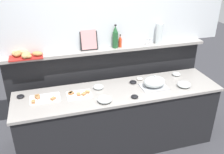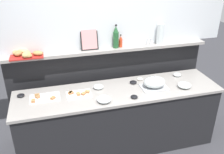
% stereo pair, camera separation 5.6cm
% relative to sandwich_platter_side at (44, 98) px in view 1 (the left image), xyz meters
% --- Properties ---
extents(ground_plane, '(12.00, 12.00, 0.00)m').
position_rel_sandwich_platter_side_xyz_m(ground_plane, '(0.93, 0.55, -0.89)').
color(ground_plane, '#38383D').
extents(buffet_counter, '(2.63, 0.67, 0.89)m').
position_rel_sandwich_platter_side_xyz_m(buffet_counter, '(0.93, -0.05, -0.45)').
color(buffet_counter, black).
rests_on(buffet_counter, ground_plane).
extents(back_ledge_unit, '(2.81, 0.22, 1.30)m').
position_rel_sandwich_platter_side_xyz_m(back_ledge_unit, '(0.93, 0.46, -0.21)').
color(back_ledge_unit, black).
rests_on(back_ledge_unit, ground_plane).
extents(sandwich_platter_side, '(0.35, 0.22, 0.04)m').
position_rel_sandwich_platter_side_xyz_m(sandwich_platter_side, '(0.00, 0.00, 0.00)').
color(sandwich_platter_side, white).
rests_on(sandwich_platter_side, buffet_counter).
extents(sandwich_platter_rear, '(0.30, 0.21, 0.04)m').
position_rel_sandwich_platter_side_xyz_m(sandwich_platter_rear, '(0.42, -0.02, 0.00)').
color(sandwich_platter_rear, white).
rests_on(sandwich_platter_rear, buffet_counter).
extents(serving_cloche, '(0.34, 0.24, 0.17)m').
position_rel_sandwich_platter_side_xyz_m(serving_cloche, '(1.39, -0.10, 0.06)').
color(serving_cloche, '#B7BABF').
rests_on(serving_cloche, buffet_counter).
extents(glass_bowl_large, '(0.17, 0.17, 0.07)m').
position_rel_sandwich_platter_side_xyz_m(glass_bowl_large, '(0.68, -0.26, 0.02)').
color(glass_bowl_large, silver).
rests_on(glass_bowl_large, buffet_counter).
extents(glass_bowl_medium, '(0.11, 0.11, 0.05)m').
position_rel_sandwich_platter_side_xyz_m(glass_bowl_medium, '(1.84, 0.14, 0.01)').
color(glass_bowl_medium, silver).
rests_on(glass_bowl_medium, buffet_counter).
extents(glass_bowl_small, '(0.17, 0.17, 0.07)m').
position_rel_sandwich_platter_side_xyz_m(glass_bowl_small, '(1.77, -0.19, 0.02)').
color(glass_bowl_small, silver).
rests_on(glass_bowl_small, buffet_counter).
extents(glass_bowl_extra, '(0.13, 0.13, 0.05)m').
position_rel_sandwich_platter_side_xyz_m(glass_bowl_extra, '(0.69, 0.07, 0.01)').
color(glass_bowl_extra, silver).
rests_on(glass_bowl_extra, buffet_counter).
extents(condiment_bowl_dark, '(0.09, 0.09, 0.03)m').
position_rel_sandwich_platter_side_xyz_m(condiment_bowl_dark, '(1.05, -0.27, 0.01)').
color(condiment_bowl_dark, black).
rests_on(condiment_bowl_dark, buffet_counter).
extents(condiment_bowl_teal, '(0.09, 0.09, 0.03)m').
position_rel_sandwich_platter_side_xyz_m(condiment_bowl_teal, '(-0.27, 0.12, 0.01)').
color(condiment_bowl_teal, black).
rests_on(condiment_bowl_teal, buffet_counter).
extents(condiment_bowl_red, '(0.08, 0.08, 0.03)m').
position_rel_sandwich_platter_side_xyz_m(condiment_bowl_red, '(1.29, 0.16, 0.01)').
color(condiment_bowl_red, silver).
rests_on(condiment_bowl_red, buffet_counter).
extents(condiment_bowl_cream, '(0.09, 0.09, 0.03)m').
position_rel_sandwich_platter_side_xyz_m(condiment_bowl_cream, '(1.17, 0.09, 0.01)').
color(condiment_bowl_cream, black).
rests_on(condiment_bowl_cream, buffet_counter).
extents(wine_bottle_green, '(0.08, 0.08, 0.32)m').
position_rel_sandwich_platter_side_xyz_m(wine_bottle_green, '(1.01, 0.40, 0.54)').
color(wine_bottle_green, '#23562D').
rests_on(wine_bottle_green, back_ledge_unit).
extents(hot_sauce_bottle, '(0.04, 0.04, 0.18)m').
position_rel_sandwich_platter_side_xyz_m(hot_sauce_bottle, '(1.08, 0.41, 0.48)').
color(hot_sauce_bottle, red).
rests_on(hot_sauce_bottle, back_ledge_unit).
extents(salt_shaker, '(0.03, 0.03, 0.09)m').
position_rel_sandwich_platter_side_xyz_m(salt_shaker, '(1.47, 0.38, 0.45)').
color(salt_shaker, white).
rests_on(salt_shaker, back_ledge_unit).
extents(pepper_shaker, '(0.03, 0.03, 0.09)m').
position_rel_sandwich_platter_side_xyz_m(pepper_shaker, '(1.51, 0.38, 0.45)').
color(pepper_shaker, white).
rests_on(pepper_shaker, back_ledge_unit).
extents(bread_basket, '(0.41, 0.29, 0.08)m').
position_rel_sandwich_platter_side_xyz_m(bread_basket, '(-0.17, 0.38, 0.44)').
color(bread_basket, '#B2231E').
rests_on(bread_basket, back_ledge_unit).
extents(framed_picture, '(0.23, 0.08, 0.28)m').
position_rel_sandwich_platter_side_xyz_m(framed_picture, '(0.65, 0.42, 0.54)').
color(framed_picture, black).
rests_on(framed_picture, back_ledge_unit).
extents(water_carafe, '(0.09, 0.09, 0.29)m').
position_rel_sandwich_platter_side_xyz_m(water_carafe, '(1.64, 0.38, 0.55)').
color(water_carafe, silver).
rests_on(water_carafe, back_ledge_unit).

